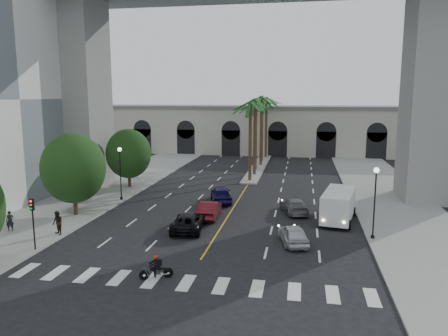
# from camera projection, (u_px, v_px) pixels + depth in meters

# --- Properties ---
(ground) EXTENTS (140.00, 140.00, 0.00)m
(ground) POSITION_uv_depth(u_px,v_px,m) (193.00, 272.00, 25.91)
(ground) COLOR black
(ground) RESTS_ON ground
(sidewalk_left) EXTENTS (8.00, 100.00, 0.15)m
(sidewalk_left) POSITION_uv_depth(u_px,v_px,m) (83.00, 201.00, 43.09)
(sidewalk_left) COLOR gray
(sidewalk_left) RESTS_ON ground
(sidewalk_right) EXTENTS (8.00, 100.00, 0.15)m
(sidewalk_right) POSITION_uv_depth(u_px,v_px,m) (403.00, 216.00, 37.81)
(sidewalk_right) COLOR gray
(sidewalk_right) RESTS_ON ground
(median) EXTENTS (2.00, 24.00, 0.20)m
(median) POSITION_uv_depth(u_px,v_px,m) (258.00, 167.00, 62.77)
(median) COLOR gray
(median) RESTS_ON ground
(pier_building) EXTENTS (71.00, 10.50, 8.50)m
(pier_building) POSITION_uv_depth(u_px,v_px,m) (268.00, 129.00, 78.57)
(pier_building) COLOR beige
(pier_building) RESTS_ON ground
(bridge) EXTENTS (75.00, 13.00, 26.00)m
(bridge) POSITION_uv_depth(u_px,v_px,m) (278.00, 13.00, 43.59)
(bridge) COLOR gray
(bridge) RESTS_ON ground
(palm_a) EXTENTS (3.20, 3.20, 10.30)m
(palm_a) POSITION_uv_depth(u_px,v_px,m) (251.00, 106.00, 51.57)
(palm_a) COLOR #47331E
(palm_a) RESTS_ON ground
(palm_b) EXTENTS (3.20, 3.20, 10.60)m
(palm_b) POSITION_uv_depth(u_px,v_px,m) (255.00, 103.00, 55.39)
(palm_b) COLOR #47331E
(palm_b) RESTS_ON ground
(palm_c) EXTENTS (3.20, 3.20, 10.10)m
(palm_c) POSITION_uv_depth(u_px,v_px,m) (256.00, 106.00, 59.40)
(palm_c) COLOR #47331E
(palm_c) RESTS_ON ground
(palm_d) EXTENTS (3.20, 3.20, 10.90)m
(palm_d) POSITION_uv_depth(u_px,v_px,m) (262.00, 100.00, 63.10)
(palm_d) COLOR #47331E
(palm_d) RESTS_ON ground
(palm_e) EXTENTS (3.20, 3.20, 10.40)m
(palm_e) POSITION_uv_depth(u_px,v_px,m) (262.00, 103.00, 67.10)
(palm_e) COLOR #47331E
(palm_e) RESTS_ON ground
(palm_f) EXTENTS (3.20, 3.20, 10.70)m
(palm_f) POSITION_uv_depth(u_px,v_px,m) (266.00, 101.00, 70.88)
(palm_f) COLOR #47331E
(palm_f) RESTS_ON ground
(street_tree_mid) EXTENTS (5.44, 5.44, 7.21)m
(street_tree_mid) POSITION_uv_depth(u_px,v_px,m) (73.00, 168.00, 37.21)
(street_tree_mid) COLOR #382616
(street_tree_mid) RESTS_ON ground
(street_tree_far) EXTENTS (5.04, 5.04, 6.68)m
(street_tree_far) POSITION_uv_depth(u_px,v_px,m) (129.00, 154.00, 48.90)
(street_tree_far) COLOR #382616
(street_tree_far) RESTS_ON ground
(lamp_post_left_far) EXTENTS (0.40, 0.40, 5.35)m
(lamp_post_left_far) POSITION_uv_depth(u_px,v_px,m) (120.00, 169.00, 42.91)
(lamp_post_left_far) COLOR black
(lamp_post_left_far) RESTS_ON ground
(lamp_post_right) EXTENTS (0.40, 0.40, 5.35)m
(lamp_post_right) POSITION_uv_depth(u_px,v_px,m) (375.00, 197.00, 31.13)
(lamp_post_right) COLOR black
(lamp_post_right) RESTS_ON ground
(traffic_signal_far) EXTENTS (0.25, 0.18, 3.65)m
(traffic_signal_far) POSITION_uv_depth(u_px,v_px,m) (33.00, 215.00, 28.94)
(traffic_signal_far) COLOR black
(traffic_signal_far) RESTS_ON ground
(motorcycle_rider) EXTENTS (1.82, 0.87, 1.40)m
(motorcycle_rider) POSITION_uv_depth(u_px,v_px,m) (157.00, 268.00, 24.93)
(motorcycle_rider) COLOR black
(motorcycle_rider) RESTS_ON ground
(car_a) EXTENTS (2.59, 4.34, 1.38)m
(car_a) POSITION_uv_depth(u_px,v_px,m) (293.00, 234.00, 30.82)
(car_a) COLOR silver
(car_a) RESTS_ON ground
(car_b) EXTENTS (1.73, 4.51, 1.47)m
(car_b) POSITION_uv_depth(u_px,v_px,m) (209.00, 210.00, 37.25)
(car_b) COLOR #541017
(car_b) RESTS_ON ground
(car_c) EXTENTS (2.69, 5.07, 1.36)m
(car_c) POSITION_uv_depth(u_px,v_px,m) (188.00, 222.00, 33.89)
(car_c) COLOR black
(car_c) RESTS_ON ground
(car_d) EXTENTS (3.01, 4.89, 1.32)m
(car_d) POSITION_uv_depth(u_px,v_px,m) (294.00, 206.00, 38.85)
(car_d) COLOR slate
(car_d) RESTS_ON ground
(car_e) EXTENTS (3.11, 5.08, 1.62)m
(car_e) POSITION_uv_depth(u_px,v_px,m) (221.00, 194.00, 42.66)
(car_e) COLOR #130E45
(car_e) RESTS_ON ground
(cargo_van) EXTENTS (3.32, 6.33, 2.56)m
(cargo_van) POSITION_uv_depth(u_px,v_px,m) (338.00, 205.00, 36.11)
(cargo_van) COLOR silver
(cargo_van) RESTS_ON ground
(pedestrian_a) EXTENTS (0.67, 0.57, 1.55)m
(pedestrian_a) POSITION_uv_depth(u_px,v_px,m) (10.00, 221.00, 33.21)
(pedestrian_a) COLOR black
(pedestrian_a) RESTS_ON sidewalk_left
(pedestrian_b) EXTENTS (1.09, 1.04, 1.78)m
(pedestrian_b) POSITION_uv_depth(u_px,v_px,m) (58.00, 223.00, 32.28)
(pedestrian_b) COLOR black
(pedestrian_b) RESTS_ON sidewalk_left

